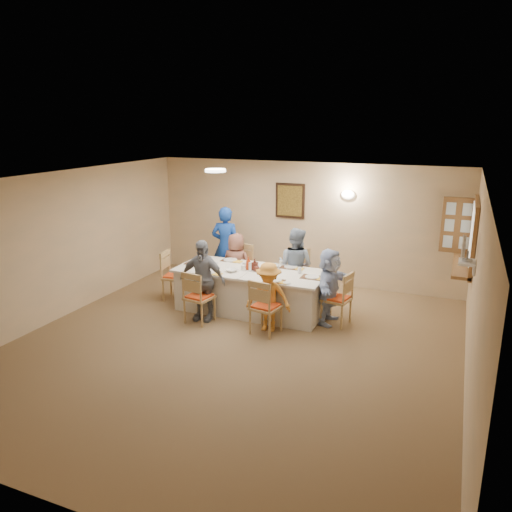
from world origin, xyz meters
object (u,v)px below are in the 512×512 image
at_px(diner_back_right, 295,266).
at_px(diner_front_right, 269,297).
at_px(chair_left_end, 176,275).
at_px(diner_right_end, 329,286).
at_px(diner_front_left, 202,280).
at_px(chair_front_right, 266,306).
at_px(dining_table, 251,290).
at_px(condiment_ketchup, 248,263).
at_px(chair_back_right, 297,276).
at_px(chair_back_left, 239,269).
at_px(diner_back_left, 236,264).
at_px(chair_front_left, 199,296).
at_px(chair_right_end, 337,298).
at_px(caregiver, 226,246).
at_px(serving_hatch, 474,236).
at_px(desk_fan, 466,252).

height_order(diner_back_right, diner_front_right, diner_back_right).
height_order(chair_left_end, diner_right_end, diner_right_end).
bearing_deg(diner_front_left, chair_front_right, -9.12).
relative_size(dining_table, diner_front_right, 2.32).
bearing_deg(condiment_ketchup, chair_back_right, 50.59).
bearing_deg(chair_back_left, chair_left_end, -132.40).
bearing_deg(condiment_ketchup, chair_front_right, -51.10).
relative_size(diner_back_left, diner_front_right, 1.08).
distance_m(chair_front_left, diner_front_left, 0.27).
distance_m(chair_right_end, caregiver, 2.87).
distance_m(chair_front_right, condiment_ketchup, 1.12).
xyz_separation_m(chair_left_end, diner_back_right, (2.15, 0.68, 0.25)).
relative_size(dining_table, diner_back_left, 2.16).
xyz_separation_m(diner_back_right, diner_right_end, (0.82, -0.68, -0.07)).
bearing_deg(chair_front_left, serving_hatch, -148.93).
bearing_deg(chair_back_right, dining_table, -137.33).
relative_size(diner_right_end, caregiver, 0.79).
distance_m(dining_table, chair_back_left, 1.01).
xyz_separation_m(chair_front_left, chair_right_end, (2.15, 0.80, 0.00)).
xyz_separation_m(chair_back_right, caregiver, (-1.65, 0.35, 0.32)).
distance_m(desk_fan, diner_front_left, 4.13).
distance_m(chair_back_left, diner_front_right, 1.91).
bearing_deg(diner_front_right, chair_back_left, 123.60).
bearing_deg(dining_table, chair_front_right, -53.13).
bearing_deg(dining_table, chair_back_left, 126.87).
xyz_separation_m(chair_right_end, diner_back_right, (-0.95, 0.68, 0.26)).
height_order(serving_hatch, chair_front_left, serving_hatch).
xyz_separation_m(serving_hatch, chair_back_right, (-2.94, -0.12, -1.01)).
distance_m(dining_table, chair_right_end, 1.55).
relative_size(chair_back_left, chair_right_end, 1.05).
bearing_deg(chair_back_right, chair_back_left, 169.54).
bearing_deg(chair_front_left, chair_front_right, -171.50).
distance_m(serving_hatch, diner_right_end, 2.47).
height_order(chair_back_left, diner_front_right, diner_front_right).
bearing_deg(caregiver, diner_back_right, 156.00).
bearing_deg(desk_fan, chair_left_end, 175.08).
height_order(chair_back_left, chair_front_left, chair_back_left).
xyz_separation_m(desk_fan, chair_front_left, (-4.03, -0.37, -1.09)).
bearing_deg(diner_front_left, diner_back_right, 45.17).
distance_m(dining_table, diner_right_end, 1.44).
distance_m(serving_hatch, chair_right_end, 2.43).
distance_m(dining_table, diner_back_right, 0.97).
bearing_deg(chair_left_end, chair_front_left, -139.11).
height_order(chair_back_right, chair_right_end, chair_back_right).
relative_size(dining_table, diner_front_left, 1.89).
distance_m(chair_back_left, chair_right_end, 2.29).
bearing_deg(condiment_ketchup, chair_left_end, -179.72).
bearing_deg(chair_left_end, condiment_ketchup, -98.73).
height_order(dining_table, diner_back_right, diner_back_right).
xyz_separation_m(chair_front_right, condiment_ketchup, (-0.65, 0.81, 0.42)).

